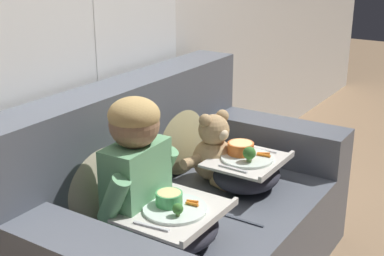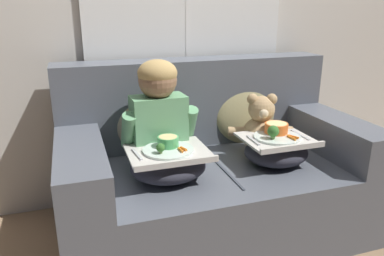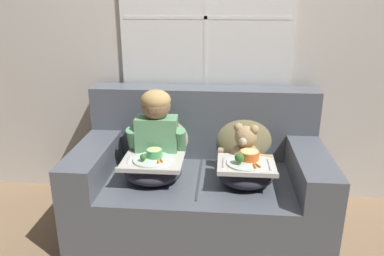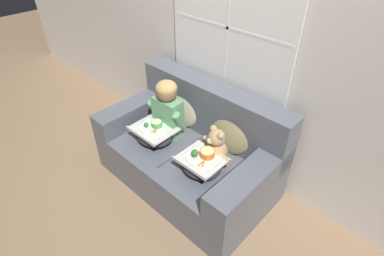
{
  "view_description": "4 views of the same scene",
  "coord_description": "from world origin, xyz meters",
  "px_view_note": "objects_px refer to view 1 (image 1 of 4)",
  "views": [
    {
      "loc": [
        -1.77,
        -1.15,
        1.52
      ],
      "look_at": [
        0.14,
        0.08,
        0.72
      ],
      "focal_mm": 50.0,
      "sensor_mm": 36.0,
      "label": 1
    },
    {
      "loc": [
        -0.71,
        -1.74,
        1.22
      ],
      "look_at": [
        -0.1,
        0.11,
        0.58
      ],
      "focal_mm": 35.0,
      "sensor_mm": 36.0,
      "label": 2
    },
    {
      "loc": [
        0.14,
        -2.26,
        1.54
      ],
      "look_at": [
        -0.05,
        -0.02,
        0.75
      ],
      "focal_mm": 35.0,
      "sensor_mm": 36.0,
      "label": 3
    },
    {
      "loc": [
        1.47,
        -1.47,
        2.21
      ],
      "look_at": [
        0.0,
        0.08,
        0.61
      ],
      "focal_mm": 28.0,
      "sensor_mm": 36.0,
      "label": 4
    }
  ],
  "objects_px": {
    "throw_pillow_behind_child": "(97,174)",
    "couch": "(177,218)",
    "child_figure": "(136,160)",
    "lap_tray_child": "(175,225)",
    "throw_pillow_behind_teddy": "(178,133)",
    "lap_tray_teddy": "(247,171)",
    "teddy_bear": "(214,151)"
  },
  "relations": [
    {
      "from": "throw_pillow_behind_teddy",
      "to": "lap_tray_teddy",
      "type": "bearing_deg",
      "value": -89.92
    },
    {
      "from": "throw_pillow_behind_teddy",
      "to": "couch",
      "type": "bearing_deg",
      "value": -146.24
    },
    {
      "from": "teddy_bear",
      "to": "lap_tray_child",
      "type": "distance_m",
      "value": 0.62
    },
    {
      "from": "throw_pillow_behind_child",
      "to": "teddy_bear",
      "type": "relative_size",
      "value": 1.18
    },
    {
      "from": "child_figure",
      "to": "lap_tray_child",
      "type": "height_order",
      "value": "child_figure"
    },
    {
      "from": "throw_pillow_behind_teddy",
      "to": "lap_tray_teddy",
      "type": "xyz_separation_m",
      "value": [
        0.0,
        -0.39,
        -0.11
      ]
    },
    {
      "from": "throw_pillow_behind_child",
      "to": "lap_tray_teddy",
      "type": "height_order",
      "value": "throw_pillow_behind_child"
    },
    {
      "from": "couch",
      "to": "throw_pillow_behind_child",
      "type": "xyz_separation_m",
      "value": [
        -0.3,
        0.2,
        0.28
      ]
    },
    {
      "from": "couch",
      "to": "teddy_bear",
      "type": "bearing_deg",
      "value": -3.13
    },
    {
      "from": "couch",
      "to": "lap_tray_child",
      "type": "relative_size",
      "value": 4.19
    },
    {
      "from": "lap_tray_child",
      "to": "lap_tray_teddy",
      "type": "xyz_separation_m",
      "value": [
        0.59,
        0.0,
        0.0
      ]
    },
    {
      "from": "throw_pillow_behind_child",
      "to": "couch",
      "type": "bearing_deg",
      "value": -33.76
    },
    {
      "from": "throw_pillow_behind_teddy",
      "to": "child_figure",
      "type": "height_order",
      "value": "child_figure"
    },
    {
      "from": "throw_pillow_behind_teddy",
      "to": "lap_tray_child",
      "type": "distance_m",
      "value": 0.72
    },
    {
      "from": "couch",
      "to": "child_figure",
      "type": "height_order",
      "value": "child_figure"
    },
    {
      "from": "throw_pillow_behind_teddy",
      "to": "throw_pillow_behind_child",
      "type": "bearing_deg",
      "value": 180.0
    },
    {
      "from": "lap_tray_child",
      "to": "couch",
      "type": "bearing_deg",
      "value": 33.23
    },
    {
      "from": "couch",
      "to": "throw_pillow_behind_teddy",
      "type": "bearing_deg",
      "value": 33.76
    },
    {
      "from": "couch",
      "to": "child_figure",
      "type": "bearing_deg",
      "value": -177.57
    },
    {
      "from": "teddy_bear",
      "to": "couch",
      "type": "bearing_deg",
      "value": 176.87
    },
    {
      "from": "couch",
      "to": "throw_pillow_behind_child",
      "type": "relative_size",
      "value": 3.74
    },
    {
      "from": "couch",
      "to": "throw_pillow_behind_child",
      "type": "distance_m",
      "value": 0.45
    },
    {
      "from": "throw_pillow_behind_teddy",
      "to": "teddy_bear",
      "type": "distance_m",
      "value": 0.22
    },
    {
      "from": "child_figure",
      "to": "lap_tray_teddy",
      "type": "bearing_deg",
      "value": -16.91
    },
    {
      "from": "couch",
      "to": "lap_tray_child",
      "type": "height_order",
      "value": "couch"
    },
    {
      "from": "throw_pillow_behind_child",
      "to": "throw_pillow_behind_teddy",
      "type": "relative_size",
      "value": 1.0
    },
    {
      "from": "throw_pillow_behind_child",
      "to": "child_figure",
      "type": "distance_m",
      "value": 0.24
    },
    {
      "from": "child_figure",
      "to": "teddy_bear",
      "type": "bearing_deg",
      "value": -0.34
    },
    {
      "from": "couch",
      "to": "teddy_bear",
      "type": "height_order",
      "value": "couch"
    },
    {
      "from": "throw_pillow_behind_child",
      "to": "lap_tray_teddy",
      "type": "xyz_separation_m",
      "value": [
        0.59,
        -0.39,
        -0.11
      ]
    },
    {
      "from": "teddy_bear",
      "to": "lap_tray_teddy",
      "type": "xyz_separation_m",
      "value": [
        0.0,
        -0.18,
        -0.06
      ]
    },
    {
      "from": "throw_pillow_behind_teddy",
      "to": "lap_tray_teddy",
      "type": "distance_m",
      "value": 0.41
    }
  ]
}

